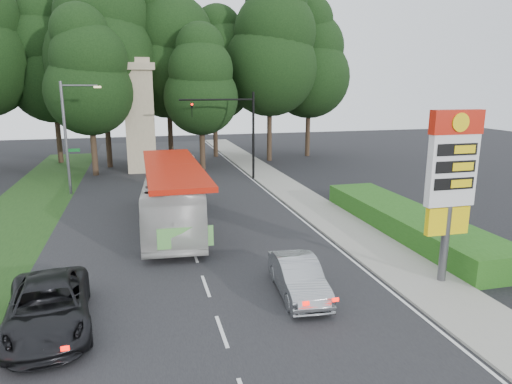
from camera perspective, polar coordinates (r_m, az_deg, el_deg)
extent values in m
plane|color=black|center=(14.93, -3.95, -17.99)|extent=(120.00, 120.00, 0.00)
cube|color=black|center=(25.85, -8.90, -4.31)|extent=(14.00, 80.00, 0.02)
cube|color=gray|center=(27.89, 8.76, -2.89)|extent=(3.00, 80.00, 0.12)
cube|color=#193814|center=(32.35, -27.02, -2.05)|extent=(5.00, 50.00, 0.02)
cube|color=#1D4D14|center=(25.75, 18.49, -3.55)|extent=(3.00, 14.00, 1.20)
cylinder|color=#59595E|center=(19.52, 22.50, -6.12)|extent=(0.32, 0.32, 3.20)
cube|color=yellow|center=(19.23, 22.76, -3.31)|extent=(1.80, 0.25, 1.10)
cube|color=silver|center=(18.79, 23.30, 2.56)|extent=(2.00, 0.35, 2.80)
cube|color=#B11809|center=(18.58, 23.81, 8.02)|extent=(2.10, 0.40, 0.90)
cylinder|color=yellow|center=(18.41, 24.23, 7.94)|extent=(0.70, 0.05, 0.70)
cube|color=black|center=(18.53, 23.88, 4.88)|extent=(1.70, 0.04, 0.45)
cube|color=black|center=(18.62, 23.70, 2.90)|extent=(1.70, 0.04, 0.45)
cube|color=black|center=(18.74, 23.52, 0.95)|extent=(1.70, 0.04, 0.45)
cylinder|color=black|center=(37.95, -0.34, 6.98)|extent=(0.20, 0.20, 7.20)
cylinder|color=black|center=(37.12, -4.93, 11.43)|extent=(6.00, 0.14, 0.14)
imported|color=black|center=(36.84, -8.04, 10.95)|extent=(0.18, 0.22, 1.10)
sphere|color=#FF0C05|center=(36.70, -8.01, 10.79)|extent=(0.18, 0.18, 0.18)
cylinder|color=#59595E|center=(35.12, -22.68, 6.12)|extent=(0.20, 0.20, 8.00)
cylinder|color=#59595E|center=(34.77, -21.23, 12.31)|extent=(2.40, 0.12, 0.12)
cube|color=#FFE599|center=(34.67, -19.21, 12.30)|extent=(0.50, 0.22, 0.14)
cube|color=#0C591E|center=(35.16, -21.84, 4.88)|extent=(0.85, 0.04, 0.22)
cube|color=#0C591E|center=(35.70, -22.43, 4.45)|extent=(0.04, 0.85, 0.22)
cube|color=gray|center=(42.69, -14.31, 8.48)|extent=(2.50, 2.50, 9.00)
cube|color=gray|center=(42.60, -14.69, 14.92)|extent=(3.00, 3.00, 0.60)
cube|color=gray|center=(42.62, -14.73, 15.59)|extent=(2.20, 2.20, 0.50)
cylinder|color=#2D2116|center=(50.43, -23.45, 6.42)|extent=(0.50, 0.50, 5.40)
sphere|color=black|center=(50.18, -24.04, 12.71)|extent=(8.40, 8.40, 8.40)
sphere|color=black|center=(50.30, -24.37, 16.11)|extent=(7.20, 7.20, 7.20)
sphere|color=black|center=(50.54, -24.66, 18.99)|extent=(5.40, 5.40, 5.40)
cylinder|color=#2D2116|center=(45.87, -18.03, 6.97)|extent=(0.50, 0.50, 6.48)
sphere|color=black|center=(45.71, -18.64, 15.28)|extent=(10.08, 10.08, 10.08)
sphere|color=black|center=(46.02, -18.99, 19.75)|extent=(8.64, 8.64, 8.64)
cylinder|color=#2D2116|center=(47.92, -10.66, 7.30)|extent=(0.50, 0.50, 5.94)
sphere|color=black|center=(47.70, -10.98, 14.61)|extent=(9.24, 9.24, 9.24)
sphere|color=black|center=(47.91, -11.16, 18.55)|extent=(7.92, 7.92, 7.92)
sphere|color=black|center=(48.26, -11.32, 21.87)|extent=(5.94, 5.94, 5.94)
cylinder|color=#2D2116|center=(50.51, -5.10, 7.36)|extent=(0.50, 0.50, 5.22)
sphere|color=black|center=(50.25, -5.22, 13.45)|extent=(8.12, 8.12, 8.12)
sphere|color=black|center=(50.35, -5.30, 16.75)|extent=(6.96, 6.96, 6.96)
sphere|color=black|center=(50.57, -5.36, 19.54)|extent=(5.22, 5.22, 5.22)
cylinder|color=#2D2116|center=(47.69, 1.69, 7.60)|extent=(0.50, 0.50, 6.12)
sphere|color=black|center=(47.49, 1.74, 15.17)|extent=(9.52, 9.52, 9.52)
sphere|color=black|center=(47.72, 1.77, 19.26)|extent=(8.16, 8.16, 8.16)
sphere|color=black|center=(48.11, 1.80, 22.68)|extent=(6.12, 6.12, 6.12)
cylinder|color=#2D2116|center=(51.19, 6.49, 7.60)|extent=(0.50, 0.50, 5.58)
sphere|color=black|center=(50.96, 6.66, 14.03)|extent=(8.68, 8.68, 8.68)
sphere|color=black|center=(51.10, 6.76, 17.51)|extent=(7.44, 7.44, 7.44)
sphere|color=black|center=(51.37, 6.84, 20.44)|extent=(5.58, 5.58, 5.58)
cylinder|color=#2D2116|center=(42.09, -19.60, 5.10)|extent=(0.50, 0.50, 4.68)
sphere|color=black|center=(41.74, -20.11, 11.65)|extent=(7.28, 7.28, 7.28)
sphere|color=black|center=(41.79, -20.40, 15.20)|extent=(6.24, 6.24, 6.24)
sphere|color=black|center=(41.95, -20.66, 18.21)|extent=(4.68, 4.68, 4.68)
cylinder|color=#2D2116|center=(42.83, -6.72, 5.66)|extent=(0.50, 0.50, 4.32)
sphere|color=black|center=(42.48, -6.89, 11.61)|extent=(6.72, 6.72, 6.72)
sphere|color=black|center=(42.48, -6.98, 14.84)|extent=(5.76, 5.76, 5.76)
sphere|color=black|center=(42.59, -7.06, 17.59)|extent=(4.32, 4.32, 4.32)
imported|color=silver|center=(25.91, -10.22, -0.40)|extent=(3.85, 12.54, 3.44)
imported|color=#939599|center=(17.45, 5.32, -10.56)|extent=(1.81, 4.38, 1.41)
imported|color=black|center=(16.54, -24.52, -12.93)|extent=(3.14, 5.77, 1.53)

